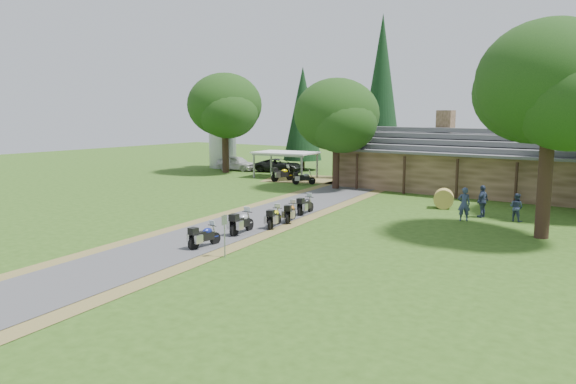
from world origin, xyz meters
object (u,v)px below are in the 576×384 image
Objects in this scene: motorcycle_row_a at (204,235)px; motorcycle_row_b at (242,221)px; motorcycle_row_c at (275,216)px; motorcycle_carport_a at (282,173)px; motorcycle_row_d at (291,211)px; motorcycle_row_e at (306,204)px; car_dark_suv at (280,162)px; hay_bale at (444,199)px; lodge at (478,160)px; carport at (286,165)px; car_white_sedan at (237,161)px; silo at (223,140)px; motorcycle_carport_b at (304,177)px.

motorcycle_row_a is 0.90× the size of motorcycle_row_b.
motorcycle_row_c is 0.85× the size of motorcycle_carport_a.
motorcycle_row_d is (-0.27, 7.15, 0.01)m from motorcycle_row_a.
motorcycle_row_e is 15.93m from motorcycle_carport_a.
car_dark_suv is at bearing 33.29° from motorcycle_row_a.
hay_bale is (16.51, -5.07, -0.08)m from motorcycle_carport_a.
lodge is 22.73m from motorcycle_row_b.
motorcycle_row_e is at bearing -57.20° from carport.
car_white_sedan is at bearing 25.54° from motorcycle_row_d.
silo is 3.41× the size of motorcycle_carport_b.
lodge is at bearing -93.76° from car_white_sedan.
motorcycle_carport_a is at bearing -118.17° from car_white_sedan.
motorcycle_row_d is at bearing -120.12° from hay_bale.
motorcycle_row_d is (0.20, 3.99, -0.05)m from motorcycle_row_b.
motorcycle_row_b is (12.27, -20.66, -0.55)m from carport.
motorcycle_row_b is at bearing -129.52° from motorcycle_carport_a.
carport is 22.34m from motorcycle_row_c.
silo is at bearing 159.31° from hay_bale.
motorcycle_row_e reaches higher than motorcycle_row_c.
motorcycle_carport_b is (-8.64, 20.81, 0.02)m from motorcycle_row_a.
motorcycle_row_d is 0.98× the size of motorcycle_carport_b.
hay_bale is at bearing -49.29° from motorcycle_row_e.
lodge reaches higher than motorcycle_carport_a.
silo is 2.93× the size of motorcycle_carport_a.
car_dark_suv is at bearing -0.66° from silo.
silo is 16.63m from motorcycle_carport_b.
hay_bale is (0.70, -8.87, -1.83)m from lodge.
motorcycle_carport_a is at bearing 33.04° from motorcycle_row_e.
motorcycle_row_a is (-4.41, -25.29, -1.87)m from lodge.
motorcycle_carport_b is (-8.38, 13.65, 0.01)m from motorcycle_row_d.
motorcycle_row_a is 7.16m from motorcycle_row_d.
motorcycle_row_a is at bearing -99.90° from lodge.
lodge is at bearing -26.85° from motorcycle_row_e.
motorcycle_carport_a is at bearing 30.83° from motorcycle_row_a.
car_dark_suv is 9.76m from motorcycle_carport_b.
hay_bale reaches higher than motorcycle_row_c.
motorcycle_carport_a is at bearing 21.62° from motorcycle_row_b.
hay_bale is (25.66, -9.52, -0.33)m from car_white_sedan.
car_white_sedan reaches higher than motorcycle_row_e.
car_dark_suv is at bearing 32.16° from motorcycle_row_e.
silo is at bearing 74.62° from car_dark_suv.
motorcycle_row_b is (-4.88, -22.13, -1.81)m from lodge.
motorcycle_carport_a is (-11.13, 14.34, 0.11)m from motorcycle_row_d.
motorcycle_row_a is at bearing 162.05° from motorcycle_row_c.
motorcycle_carport_a reaches higher than motorcycle_row_b.
motorcycle_row_b is 2.28m from motorcycle_row_c.
motorcycle_row_d is at bearing -156.69° from car_dark_suv.
motorcycle_row_e is 1.42× the size of hay_bale.
carport is (-17.15, -1.47, -1.25)m from lodge.
motorcycle_row_d is at bearing -100.69° from motorcycle_carport_b.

